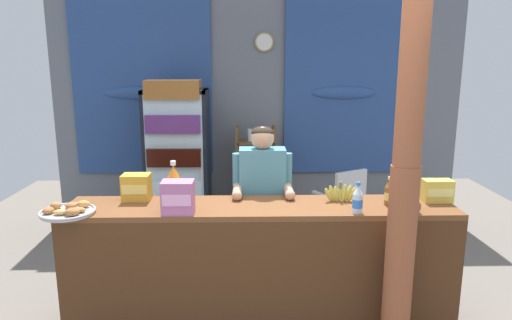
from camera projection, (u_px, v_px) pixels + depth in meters
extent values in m
plane|color=slate|center=(262.00, 280.00, 4.33)|extent=(7.48, 7.48, 0.00)
cube|color=slate|center=(258.00, 109.00, 5.77)|extent=(5.04, 0.12, 2.85)
cube|color=#2D4C89|center=(142.00, 84.00, 5.59)|extent=(1.68, 0.04, 2.22)
ellipsoid|color=#2D4C89|center=(142.00, 93.00, 5.59)|extent=(0.92, 0.10, 0.16)
cube|color=#2D4C89|center=(344.00, 84.00, 5.64)|extent=(1.46, 0.04, 2.22)
ellipsoid|color=#2D4C89|center=(344.00, 93.00, 5.64)|extent=(0.80, 0.10, 0.16)
cylinder|color=tan|center=(264.00, 42.00, 5.52)|extent=(0.22, 0.03, 0.22)
cylinder|color=white|center=(264.00, 42.00, 5.51)|extent=(0.19, 0.01, 0.19)
cube|color=beige|center=(296.00, 68.00, 5.60)|extent=(0.24, 0.02, 0.18)
cube|color=brown|center=(260.00, 208.00, 3.42)|extent=(2.88, 0.52, 0.04)
cube|color=#4E2E18|center=(261.00, 283.00, 3.29)|extent=(2.88, 0.04, 0.93)
cube|color=#4E2E18|center=(76.00, 270.00, 3.50)|extent=(0.08, 0.46, 0.93)
cube|color=#4E2E18|center=(442.00, 266.00, 3.55)|extent=(0.08, 0.46, 0.93)
cylinder|color=#995133|center=(399.00, 265.00, 3.08)|extent=(0.19, 0.19, 1.36)
cylinder|color=#995133|center=(414.00, 56.00, 2.79)|extent=(0.18, 0.18, 1.36)
ellipsoid|color=#995133|center=(416.00, 207.00, 2.99)|extent=(0.06, 0.05, 0.08)
cube|color=black|center=(182.00, 159.00, 5.57)|extent=(0.71, 0.04, 1.71)
cube|color=black|center=(150.00, 164.00, 5.31)|extent=(0.04, 0.56, 1.71)
cube|color=black|center=(207.00, 164.00, 5.32)|extent=(0.04, 0.56, 1.71)
cube|color=black|center=(176.00, 91.00, 5.14)|extent=(0.71, 0.56, 0.04)
cube|color=black|center=(181.00, 230.00, 5.48)|extent=(0.71, 0.56, 0.08)
cube|color=silver|center=(175.00, 165.00, 5.04)|extent=(0.65, 0.02, 1.55)
cylinder|color=#B7B7BC|center=(201.00, 170.00, 5.02)|extent=(0.02, 0.02, 0.40)
cube|color=silver|center=(179.00, 192.00, 5.38)|extent=(0.63, 0.48, 0.02)
cube|color=silver|center=(178.00, 186.00, 5.25)|extent=(0.59, 0.44, 0.20)
cube|color=silver|center=(178.00, 162.00, 5.31)|extent=(0.63, 0.48, 0.02)
cube|color=black|center=(177.00, 154.00, 5.18)|extent=(0.59, 0.44, 0.20)
cube|color=silver|center=(177.00, 130.00, 5.23)|extent=(0.63, 0.48, 0.02)
cube|color=#56286B|center=(175.00, 122.00, 5.10)|extent=(0.59, 0.44, 0.20)
cube|color=silver|center=(176.00, 98.00, 5.15)|extent=(0.63, 0.48, 0.02)
cube|color=brown|center=(174.00, 89.00, 5.02)|extent=(0.59, 0.44, 0.20)
cube|color=brown|center=(237.00, 178.00, 5.61)|extent=(0.04, 0.28, 1.25)
cube|color=brown|center=(274.00, 177.00, 5.61)|extent=(0.04, 0.28, 1.25)
cube|color=brown|center=(255.00, 142.00, 5.52)|extent=(0.44, 0.28, 0.02)
cylinder|color=silver|center=(250.00, 135.00, 5.50)|extent=(0.06, 0.06, 0.15)
cylinder|color=orange|center=(261.00, 136.00, 5.50)|extent=(0.06, 0.06, 0.11)
cube|color=brown|center=(255.00, 172.00, 5.60)|extent=(0.44, 0.28, 0.02)
cylinder|color=silver|center=(250.00, 166.00, 5.58)|extent=(0.06, 0.06, 0.14)
cylinder|color=#75C64C|center=(261.00, 167.00, 5.58)|extent=(0.07, 0.07, 0.10)
cube|color=brown|center=(256.00, 202.00, 5.68)|extent=(0.44, 0.28, 0.02)
cylinder|color=#75C64C|center=(250.00, 196.00, 5.66)|extent=(0.06, 0.06, 0.12)
cylinder|color=silver|center=(261.00, 197.00, 5.66)|extent=(0.07, 0.07, 0.11)
cube|color=silver|center=(338.00, 204.00, 5.20)|extent=(0.60, 0.60, 0.04)
cube|color=silver|center=(351.00, 189.00, 4.98)|extent=(0.38, 0.24, 0.40)
cylinder|color=silver|center=(339.00, 215.00, 5.50)|extent=(0.04, 0.04, 0.44)
cylinder|color=silver|center=(314.00, 220.00, 5.31)|extent=(0.04, 0.04, 0.44)
cylinder|color=silver|center=(361.00, 224.00, 5.18)|extent=(0.04, 0.04, 0.44)
cylinder|color=silver|center=(335.00, 230.00, 4.99)|extent=(0.04, 0.04, 0.44)
cube|color=silver|center=(352.00, 191.00, 5.27)|extent=(0.23, 0.36, 0.03)
cube|color=silver|center=(324.00, 196.00, 5.07)|extent=(0.23, 0.36, 0.03)
cylinder|color=#28282D|center=(253.00, 255.00, 3.93)|extent=(0.11, 0.11, 0.78)
cylinder|color=#28282D|center=(271.00, 255.00, 3.93)|extent=(0.11, 0.11, 0.78)
cube|color=teal|center=(262.00, 181.00, 3.79)|extent=(0.38, 0.20, 0.54)
sphere|color=tan|center=(262.00, 138.00, 3.72)|extent=(0.19, 0.19, 0.19)
ellipsoid|color=#2D2319|center=(262.00, 133.00, 3.72)|extent=(0.18, 0.18, 0.10)
cylinder|color=teal|center=(237.00, 170.00, 3.77)|extent=(0.08, 0.08, 0.27)
cylinder|color=tan|center=(237.00, 191.00, 3.65)|extent=(0.07, 0.26, 0.07)
sphere|color=tan|center=(237.00, 195.00, 3.52)|extent=(0.08, 0.08, 0.08)
cylinder|color=teal|center=(287.00, 169.00, 3.78)|extent=(0.08, 0.08, 0.27)
cylinder|color=tan|center=(289.00, 191.00, 3.66)|extent=(0.07, 0.26, 0.07)
sphere|color=tan|center=(290.00, 195.00, 3.53)|extent=(0.08, 0.08, 0.08)
cylinder|color=orange|center=(174.00, 191.00, 3.43)|extent=(0.10, 0.10, 0.20)
cone|color=orange|center=(173.00, 171.00, 3.40)|extent=(0.10, 0.10, 0.09)
cylinder|color=white|center=(173.00, 163.00, 3.39)|extent=(0.04, 0.04, 0.03)
cylinder|color=#194C99|center=(174.00, 191.00, 3.43)|extent=(0.10, 0.10, 0.09)
cylinder|color=brown|center=(389.00, 196.00, 3.42)|extent=(0.06, 0.06, 0.13)
cone|color=brown|center=(389.00, 183.00, 3.40)|extent=(0.06, 0.06, 0.06)
cylinder|color=#E5CC4C|center=(390.00, 178.00, 3.39)|extent=(0.03, 0.03, 0.02)
cylinder|color=#E5D166|center=(389.00, 196.00, 3.42)|extent=(0.06, 0.06, 0.06)
cylinder|color=silver|center=(357.00, 203.00, 3.23)|extent=(0.07, 0.07, 0.14)
cone|color=silver|center=(358.00, 190.00, 3.21)|extent=(0.07, 0.07, 0.06)
cylinder|color=blue|center=(358.00, 184.00, 3.20)|extent=(0.03, 0.03, 0.02)
cylinder|color=blue|center=(357.00, 203.00, 3.23)|extent=(0.07, 0.07, 0.06)
cylinder|color=black|center=(413.00, 200.00, 3.28)|extent=(0.07, 0.07, 0.16)
cone|color=black|center=(415.00, 184.00, 3.26)|extent=(0.07, 0.07, 0.07)
cylinder|color=red|center=(415.00, 178.00, 3.25)|extent=(0.03, 0.03, 0.03)
cylinder|color=red|center=(413.00, 200.00, 3.28)|extent=(0.07, 0.07, 0.07)
cube|color=#B76699|center=(178.00, 197.00, 3.22)|extent=(0.22, 0.15, 0.23)
cube|color=#F7A5D8|center=(176.00, 201.00, 3.14)|extent=(0.20, 0.00, 0.08)
cube|color=#EAD14C|center=(437.00, 191.00, 3.49)|extent=(0.22, 0.12, 0.17)
cube|color=#FFFF8C|center=(441.00, 193.00, 3.43)|extent=(0.20, 0.00, 0.06)
cube|color=gold|center=(137.00, 187.00, 3.53)|extent=(0.21, 0.15, 0.20)
cube|color=#FFE26D|center=(134.00, 190.00, 3.45)|extent=(0.19, 0.00, 0.07)
cylinder|color=#BCBCC1|center=(68.00, 213.00, 3.22)|extent=(0.36, 0.36, 0.02)
torus|color=#BCBCC1|center=(68.00, 211.00, 3.22)|extent=(0.38, 0.38, 0.02)
ellipsoid|color=#B2753D|center=(78.00, 210.00, 3.20)|extent=(0.11, 0.06, 0.04)
ellipsoid|color=#C68947|center=(83.00, 204.00, 3.31)|extent=(0.09, 0.07, 0.05)
ellipsoid|color=#A36638|center=(71.00, 205.00, 3.29)|extent=(0.09, 0.08, 0.04)
ellipsoid|color=#B2753D|center=(56.00, 205.00, 3.27)|extent=(0.08, 0.07, 0.05)
ellipsoid|color=#A36638|center=(48.00, 210.00, 3.18)|extent=(0.08, 0.09, 0.05)
ellipsoid|color=tan|center=(60.00, 212.00, 3.15)|extent=(0.09, 0.06, 0.04)
ellipsoid|color=#A36638|center=(72.00, 212.00, 3.13)|extent=(0.10, 0.09, 0.05)
ellipsoid|color=#CCC14C|center=(328.00, 195.00, 3.49)|extent=(0.09, 0.04, 0.12)
ellipsoid|color=#CCC14C|center=(332.00, 194.00, 3.51)|extent=(0.07, 0.03, 0.14)
ellipsoid|color=#CCC14C|center=(336.00, 194.00, 3.50)|extent=(0.06, 0.04, 0.13)
ellipsoid|color=#CCC14C|center=(340.00, 195.00, 3.51)|extent=(0.04, 0.04, 0.12)
ellipsoid|color=#CCC14C|center=(344.00, 193.00, 3.49)|extent=(0.05, 0.04, 0.15)
ellipsoid|color=#CCC14C|center=(348.00, 193.00, 3.50)|extent=(0.08, 0.04, 0.14)
ellipsoid|color=#CCC14C|center=(352.00, 194.00, 3.49)|extent=(0.09, 0.05, 0.14)
cylinder|color=olive|center=(340.00, 185.00, 3.48)|extent=(0.02, 0.02, 0.05)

